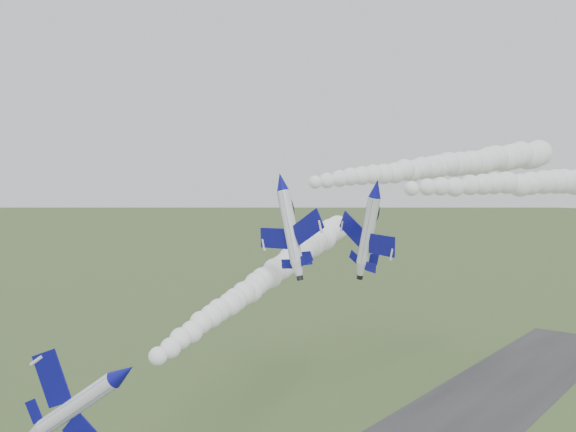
% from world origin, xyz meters
% --- Properties ---
extents(jet_lead, '(7.43, 13.39, 9.38)m').
position_xyz_m(jet_lead, '(4.62, -11.02, 30.65)').
color(jet_lead, silver).
extents(smoke_trail_jet_lead, '(30.41, 70.60, 4.62)m').
position_xyz_m(smoke_trail_jet_lead, '(-9.11, 27.26, 34.07)').
color(smoke_trail_jet_lead, white).
extents(jet_pair_left, '(11.45, 14.05, 4.37)m').
position_xyz_m(jet_pair_left, '(-2.15, 19.15, 46.93)').
color(jet_pair_left, silver).
extents(smoke_trail_jet_pair_left, '(17.36, 74.87, 5.59)m').
position_xyz_m(smoke_trail_jet_pair_left, '(2.94, 59.75, 49.59)').
color(smoke_trail_jet_pair_left, white).
extents(jet_pair_right, '(10.06, 12.02, 3.80)m').
position_xyz_m(jet_pair_right, '(11.82, 19.13, 46.26)').
color(jet_pair_right, silver).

